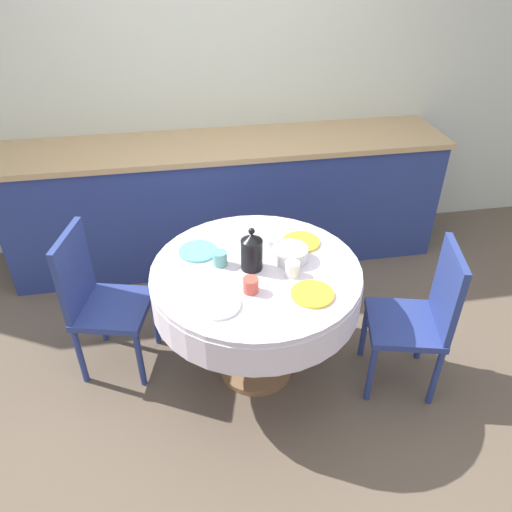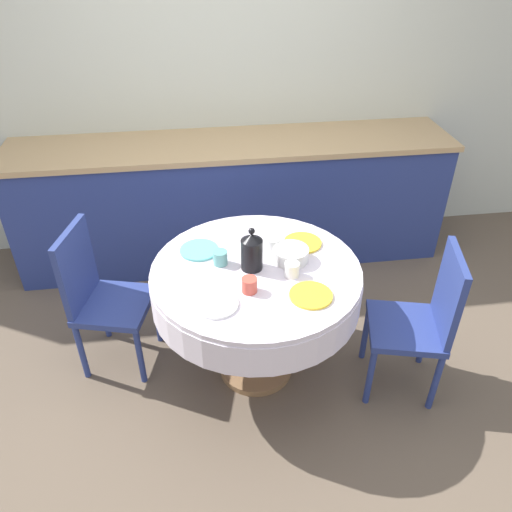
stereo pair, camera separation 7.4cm
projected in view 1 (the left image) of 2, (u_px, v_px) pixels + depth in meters
ground_plane at (256, 369)px, 3.08m from camera, size 12.00×12.00×0.00m
wall_back at (218, 81)px, 3.65m from camera, size 7.00×0.05×2.60m
kitchen_counter at (227, 201)px, 3.85m from camera, size 3.24×0.64×0.96m
dining_table at (256, 288)px, 2.71m from camera, size 1.13×1.13×0.77m
chair_left at (421, 314)px, 2.73m from camera, size 0.49×0.49×0.92m
chair_right at (98, 297)px, 2.85m from camera, size 0.49×0.49×0.92m
plate_near_left at (218, 305)px, 2.38m from camera, size 0.21×0.21×0.01m
cup_near_left at (251, 285)px, 2.46m from camera, size 0.08×0.08×0.08m
plate_near_right at (312, 294)px, 2.45m from camera, size 0.21×0.21×0.01m
cup_near_right at (292, 269)px, 2.57m from camera, size 0.08×0.08×0.08m
plate_far_left at (198, 251)px, 2.76m from camera, size 0.21×0.21×0.01m
cup_far_left at (220, 258)px, 2.65m from camera, size 0.08×0.08×0.08m
plate_far_right at (301, 242)px, 2.84m from camera, size 0.21×0.21×0.01m
cup_far_right at (272, 244)px, 2.76m from camera, size 0.08×0.08×0.08m
coffee_carafe at (252, 251)px, 2.58m from camera, size 0.12×0.12×0.25m
fruit_bowl at (290, 254)px, 2.69m from camera, size 0.19×0.19×0.07m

